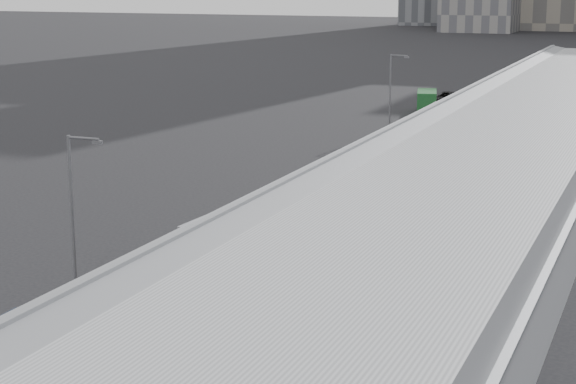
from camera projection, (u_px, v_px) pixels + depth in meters
The scene contains 20 objects.
sidewalk at pixel (418, 240), 60.54m from camera, with size 10.00×170.00×0.12m, color gray.
lane_line at pixel (265, 225), 64.40m from camera, with size 0.12×160.00×0.02m, color gold.
depot at pixel (484, 191), 58.32m from camera, with size 12.45×160.40×7.20m.
bus_2 at pixel (151, 314), 42.30m from camera, with size 3.05×13.78×4.03m.
bus_3 at pixel (262, 236), 55.29m from camera, with size 3.76×13.70×3.95m.
bus_4 at pixel (352, 186), 69.35m from camera, with size 3.71×12.50×3.60m.
bus_5 at pixel (409, 153), 81.64m from camera, with size 3.03×13.28×3.86m.
bus_6 at pixel (434, 130), 93.94m from camera, with size 3.01×13.51×3.93m.
bus_7 at pixel (477, 111), 107.44m from camera, with size 3.88×13.86×4.00m.
bus_8 at pixel (491, 98), 119.77m from camera, with size 3.31×12.97×3.76m.
bus_9 at pixel (510, 87), 131.92m from camera, with size 3.31×12.89×3.73m.
tree_1 at pixel (178, 310), 37.85m from camera, with size 1.96×1.96×4.41m.
tree_2 at pixel (381, 182), 62.36m from camera, with size 1.59×1.59×4.10m.
tree_3 at pixel (452, 129), 83.21m from camera, with size 2.53×2.53×4.67m.
tree_4 at pixel (505, 94), 108.55m from camera, with size 2.85×2.85×4.83m.
tree_5 at pixel (534, 78), 126.67m from camera, with size 2.10×2.10×4.40m.
street_lamp_near at pixel (75, 204), 49.08m from camera, with size 2.04×0.22×8.43m.
street_lamp_far at pixel (392, 87), 102.17m from camera, with size 2.04×0.22×8.30m.
shipping_container at pixel (427, 102), 117.48m from camera, with size 2.28×6.08×2.72m, color #174A20.
suv at pixel (446, 98), 126.44m from camera, with size 2.57×5.56×1.55m, color black.
Camera 1 is at (23.38, -2.23, 16.16)m, focal length 60.00 mm.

